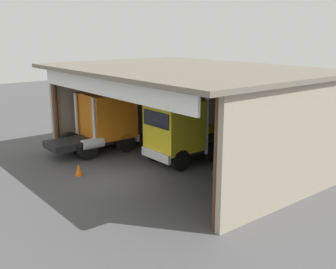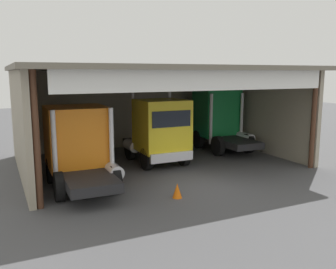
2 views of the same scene
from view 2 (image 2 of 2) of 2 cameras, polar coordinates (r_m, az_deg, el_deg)
ground_plane at (r=15.35m, az=5.20°, el=-7.92°), size 80.00×80.00×0.00m
workshop_shed at (r=19.42m, az=-2.71°, el=6.16°), size 13.80×10.06×4.93m
truck_orange_right_bay at (r=15.28m, az=-13.78°, el=-1.49°), size 2.59×4.99×3.29m
truck_yellow_center_left_bay at (r=18.36m, az=-1.48°, el=0.60°), size 2.49×4.83×3.69m
truck_green_yard_outside at (r=22.31m, az=8.07°, el=2.40°), size 2.55×4.92×3.61m
oil_drum at (r=22.06m, az=-11.87°, el=-1.47°), size 0.58×0.58×0.90m
tool_cart at (r=22.99m, az=1.29°, el=-0.70°), size 0.90×0.60×1.00m
traffic_cone at (r=13.73m, az=1.45°, el=-8.78°), size 0.36×0.36×0.56m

